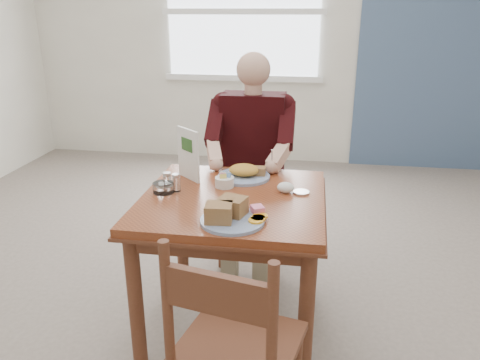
% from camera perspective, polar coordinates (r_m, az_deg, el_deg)
% --- Properties ---
extents(floor, '(6.00, 6.00, 0.00)m').
position_cam_1_polar(floor, '(2.70, -0.80, -16.90)').
color(floor, '#695E55').
rests_on(floor, ground).
extents(wall_back, '(5.50, 0.00, 5.50)m').
position_cam_1_polar(wall_back, '(5.14, 5.03, 17.56)').
color(wall_back, silver).
rests_on(wall_back, ground).
extents(accent_panel, '(1.60, 0.02, 2.80)m').
position_cam_1_polar(accent_panel, '(5.25, 23.44, 16.12)').
color(accent_panel, '#435A7C').
rests_on(accent_panel, ground).
extents(lemon_wedge, '(0.07, 0.06, 0.03)m').
position_cam_1_polar(lemon_wedge, '(2.07, -3.25, -4.38)').
color(lemon_wedge, yellow).
rests_on(lemon_wedge, table).
extents(napkin, '(0.09, 0.07, 0.05)m').
position_cam_1_polar(napkin, '(2.37, 5.58, -0.91)').
color(napkin, white).
rests_on(napkin, table).
extents(metal_dish, '(0.09, 0.09, 0.01)m').
position_cam_1_polar(metal_dish, '(2.38, 7.47, -1.49)').
color(metal_dish, silver).
rests_on(metal_dish, table).
extents(window, '(1.72, 0.04, 1.42)m').
position_cam_1_polar(window, '(5.15, 0.35, 19.86)').
color(window, white).
rests_on(window, wall_back).
extents(table, '(0.92, 0.92, 0.75)m').
position_cam_1_polar(table, '(2.37, -0.87, -4.49)').
color(table, brown).
rests_on(table, ground).
extents(chair_far, '(0.42, 0.42, 0.95)m').
position_cam_1_polar(chair_far, '(3.16, 1.59, -1.17)').
color(chair_far, brown).
rests_on(chair_far, ground).
extents(chair_near, '(0.50, 0.50, 0.95)m').
position_cam_1_polar(chair_near, '(1.78, -0.77, -20.15)').
color(chair_near, brown).
rests_on(chair_near, ground).
extents(diner, '(0.53, 0.56, 1.39)m').
position_cam_1_polar(diner, '(2.97, 1.43, 4.19)').
color(diner, gray).
rests_on(diner, chair_far).
extents(near_plate, '(0.31, 0.30, 0.09)m').
position_cam_1_polar(near_plate, '(2.04, -1.19, -4.16)').
color(near_plate, white).
rests_on(near_plate, table).
extents(far_plate, '(0.29, 0.29, 0.08)m').
position_cam_1_polar(far_plate, '(2.57, 0.62, 0.88)').
color(far_plate, white).
rests_on(far_plate, table).
extents(caddy, '(0.12, 0.12, 0.07)m').
position_cam_1_polar(caddy, '(2.44, -1.90, -0.23)').
color(caddy, white).
rests_on(caddy, table).
extents(shakers, '(0.10, 0.06, 0.09)m').
position_cam_1_polar(shakers, '(2.41, -8.31, -0.22)').
color(shakers, white).
rests_on(shakers, table).
extents(creamer, '(0.14, 0.14, 0.05)m').
position_cam_1_polar(creamer, '(2.40, -9.30, -0.90)').
color(creamer, white).
rests_on(creamer, table).
extents(menu, '(0.15, 0.14, 0.28)m').
position_cam_1_polar(menu, '(2.54, -6.33, 3.19)').
color(menu, white).
rests_on(menu, table).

